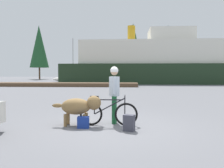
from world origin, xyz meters
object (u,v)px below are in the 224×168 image
object	(u,v)px
person_cyclist	(114,89)
sailboat_moored	(73,79)
bicycle	(108,113)
dog	(80,106)
handbag_pannier	(83,122)
ferry_boat	(153,63)
backpack	(129,123)

from	to	relation	value
person_cyclist	sailboat_moored	size ratio (longest dim) A/B	0.24
bicycle	sailboat_moored	distance (m)	32.41
dog	sailboat_moored	distance (m)	32.24
bicycle	handbag_pannier	distance (m)	0.78
ferry_boat	dog	bearing A→B (deg)	-100.05
person_cyclist	ferry_boat	bearing A→B (deg)	81.79
backpack	sailboat_moored	size ratio (longest dim) A/B	0.06
dog	backpack	bearing A→B (deg)	-21.18
dog	sailboat_moored	bearing A→B (deg)	103.63
backpack	person_cyclist	bearing A→B (deg)	114.96
bicycle	person_cyclist	world-z (taller)	person_cyclist
person_cyclist	backpack	distance (m)	1.35
bicycle	handbag_pannier	bearing A→B (deg)	-151.80
ferry_boat	person_cyclist	bearing A→B (deg)	-98.21
dog	ferry_boat	xyz separation A→B (m)	(4.97, 28.08, 2.32)
dog	handbag_pannier	world-z (taller)	dog
bicycle	sailboat_moored	size ratio (longest dim) A/B	0.24
sailboat_moored	person_cyclist	bearing A→B (deg)	-74.49
backpack	sailboat_moored	world-z (taller)	sailboat_moored
person_cyclist	ferry_boat	xyz separation A→B (m)	(3.99, 27.67, 1.84)
handbag_pannier	person_cyclist	bearing A→B (deg)	41.59
dog	handbag_pannier	bearing A→B (deg)	-63.00
backpack	sailboat_moored	bearing A→B (deg)	105.81
handbag_pannier	ferry_boat	distance (m)	28.93
person_cyclist	ferry_boat	size ratio (longest dim) A/B	0.07
sailboat_moored	ferry_boat	bearing A→B (deg)	-14.53
backpack	ferry_boat	world-z (taller)	ferry_boat
ferry_boat	sailboat_moored	xyz separation A→B (m)	(-12.57, 3.26, -2.39)
backpack	sailboat_moored	distance (m)	33.14
backpack	ferry_boat	size ratio (longest dim) A/B	0.02
bicycle	ferry_boat	xyz separation A→B (m)	(4.15, 28.04, 2.52)
handbag_pannier	bicycle	bearing A→B (deg)	28.20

